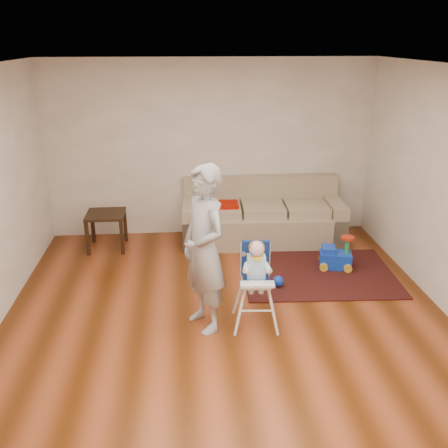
{
  "coord_description": "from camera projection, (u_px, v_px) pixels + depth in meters",
  "views": [
    {
      "loc": [
        -0.45,
        -4.81,
        2.97
      ],
      "look_at": [
        0.0,
        0.4,
        1.0
      ],
      "focal_mm": 40.0,
      "sensor_mm": 36.0,
      "label": 1
    }
  ],
  "objects": [
    {
      "name": "ground",
      "position": [
        227.0,
        320.0,
        5.57
      ],
      "size": [
        5.5,
        5.5,
        0.0
      ],
      "primitive_type": "plane",
      "color": "#4F2208",
      "rests_on": "ground"
    },
    {
      "name": "room_envelope",
      "position": [
        223.0,
        144.0,
        5.4
      ],
      "size": [
        5.04,
        5.52,
        2.72
      ],
      "color": "beige",
      "rests_on": "ground"
    },
    {
      "name": "sofa",
      "position": [
        262.0,
        211.0,
        7.61
      ],
      "size": [
        2.46,
        1.1,
        0.93
      ],
      "rotation": [
        0.0,
        0.0,
        -0.05
      ],
      "color": "tan",
      "rests_on": "ground"
    },
    {
      "name": "side_table",
      "position": [
        107.0,
        231.0,
        7.39
      ],
      "size": [
        0.55,
        0.55,
        0.55
      ],
      "primitive_type": null,
      "color": "black",
      "rests_on": "ground"
    },
    {
      "name": "area_rug",
      "position": [
        318.0,
        273.0,
        6.65
      ],
      "size": [
        2.05,
        1.58,
        0.02
      ],
      "primitive_type": "cube",
      "rotation": [
        0.0,
        0.0,
        -0.05
      ],
      "color": "black",
      "rests_on": "ground"
    },
    {
      "name": "ride_on_toy",
      "position": [
        336.0,
        252.0,
        6.74
      ],
      "size": [
        0.47,
        0.38,
        0.46
      ],
      "primitive_type": null,
      "rotation": [
        0.0,
        0.0,
        -0.21
      ],
      "color": "blue",
      "rests_on": "area_rug"
    },
    {
      "name": "toy_ball",
      "position": [
        278.0,
        281.0,
        6.27
      ],
      "size": [
        0.14,
        0.14,
        0.14
      ],
      "primitive_type": "sphere",
      "color": "blue",
      "rests_on": "area_rug"
    },
    {
      "name": "high_chair",
      "position": [
        256.0,
        285.0,
        5.34
      ],
      "size": [
        0.49,
        0.49,
        0.99
      ],
      "rotation": [
        0.0,
        0.0,
        -0.07
      ],
      "color": "white",
      "rests_on": "ground"
    },
    {
      "name": "adult",
      "position": [
        204.0,
        250.0,
        5.16
      ],
      "size": [
        0.68,
        0.78,
        1.81
      ],
      "primitive_type": "imported",
      "rotation": [
        0.0,
        0.0,
        -1.1
      ],
      "color": "#9D9C9F",
      "rests_on": "ground"
    }
  ]
}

